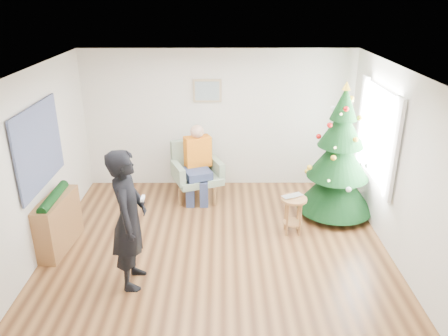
{
  "coord_description": "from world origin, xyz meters",
  "views": [
    {
      "loc": [
        0.08,
        -5.39,
        3.57
      ],
      "look_at": [
        0.1,
        0.6,
        1.1
      ],
      "focal_mm": 35.0,
      "sensor_mm": 36.0,
      "label": 1
    }
  ],
  "objects_px": {
    "stool": "(293,215)",
    "standing_man": "(129,220)",
    "armchair": "(197,177)",
    "christmas_tree": "(339,158)",
    "console": "(58,223)"
  },
  "relations": [
    {
      "from": "stool",
      "to": "standing_man",
      "type": "height_order",
      "value": "standing_man"
    },
    {
      "from": "stool",
      "to": "armchair",
      "type": "distance_m",
      "value": 2.02
    },
    {
      "from": "christmas_tree",
      "to": "stool",
      "type": "bearing_deg",
      "value": -142.59
    },
    {
      "from": "christmas_tree",
      "to": "armchair",
      "type": "xyz_separation_m",
      "value": [
        -2.36,
        0.66,
        -0.63
      ]
    },
    {
      "from": "armchair",
      "to": "console",
      "type": "bearing_deg",
      "value": -160.34
    },
    {
      "from": "stool",
      "to": "console",
      "type": "xyz_separation_m",
      "value": [
        -3.5,
        -0.41,
        0.09
      ]
    },
    {
      "from": "stool",
      "to": "standing_man",
      "type": "relative_size",
      "value": 0.33
    },
    {
      "from": "christmas_tree",
      "to": "standing_man",
      "type": "xyz_separation_m",
      "value": [
        -3.05,
        -1.85,
        -0.1
      ]
    },
    {
      "from": "armchair",
      "to": "standing_man",
      "type": "bearing_deg",
      "value": -126.67
    },
    {
      "from": "stool",
      "to": "console",
      "type": "height_order",
      "value": "console"
    },
    {
      "from": "christmas_tree",
      "to": "armchair",
      "type": "bearing_deg",
      "value": 164.28
    },
    {
      "from": "christmas_tree",
      "to": "console",
      "type": "relative_size",
      "value": 2.27
    },
    {
      "from": "stool",
      "to": "standing_man",
      "type": "bearing_deg",
      "value": -151.18
    },
    {
      "from": "christmas_tree",
      "to": "standing_man",
      "type": "bearing_deg",
      "value": -148.78
    },
    {
      "from": "standing_man",
      "to": "stool",
      "type": "bearing_deg",
      "value": -61.88
    }
  ]
}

